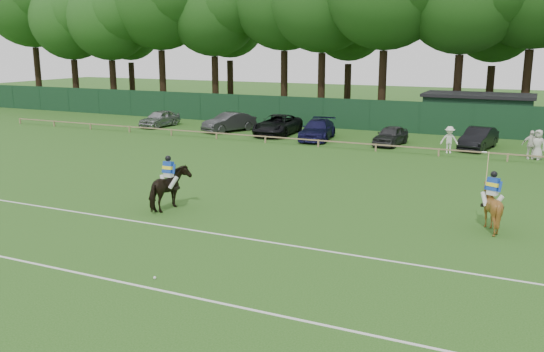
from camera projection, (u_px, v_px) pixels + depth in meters
The scene contains 20 objects.
ground at pixel (227, 226), 22.06m from camera, with size 160.00×160.00×0.00m, color #1E4C14.
horse_dark at pixel (169, 189), 24.07m from camera, with size 0.97×2.12×1.79m, color black.
horse_chestnut at pixel (491, 208), 21.48m from camera, with size 1.37×1.54×1.70m, color brown.
sedan_silver at pixel (160, 118), 48.78m from camera, with size 1.66×4.14×1.41m, color #96979B.
sedan_grey at pixel (229, 122), 46.09m from camera, with size 1.58×4.53×1.49m, color #303032.
suv_black at pixel (277, 125), 44.34m from camera, with size 2.53×5.49×1.53m, color black.
sedan_navy at pixel (318, 130), 42.12m from camera, with size 2.03×4.99×1.45m, color #121239.
hatch_grey at pixel (391, 136), 39.82m from camera, with size 1.57×3.89×1.33m, color #2D2E30.
estate_black at pixel (478, 138), 38.24m from camera, with size 1.52×4.36×1.44m, color black.
spectator_left at pixel (449, 140), 36.76m from camera, with size 1.12×0.64×1.73m, color silver.
spectator_mid at pixel (531, 145), 34.88m from camera, with size 1.03×0.43×1.75m, color white.
spectator_right at pixel (538, 145), 34.72m from camera, with size 0.89×0.58×1.82m, color beige.
rider_dark at pixel (168, 171), 23.88m from camera, with size 0.94×0.37×1.41m.
rider_chestnut at pixel (493, 188), 21.31m from camera, with size 0.91×0.76×2.05m.
polo_ball at pixel (155, 278), 17.05m from camera, with size 0.09×0.09×0.09m, color silver.
pitch_lines at pixel (175, 255), 18.96m from camera, with size 60.00×5.10×0.01m.
pitch_rail at pixel (361, 144), 37.87m from camera, with size 62.10×0.10×0.50m.
perimeter_fence at pixel (394, 116), 45.65m from camera, with size 92.08×0.08×2.50m.
utility_shed at pixel (478, 113), 45.77m from camera, with size 8.40×4.40×3.04m.
tree_row at pixel (436, 122), 52.17m from camera, with size 96.00×12.00×21.00m, color #26561C, non-canonical shape.
Camera 1 is at (10.46, -18.39, 6.78)m, focal length 38.00 mm.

